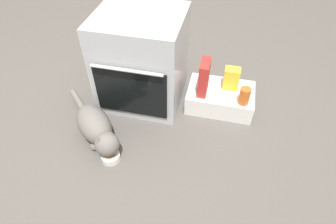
{
  "coord_description": "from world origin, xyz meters",
  "views": [
    {
      "loc": [
        0.63,
        -1.35,
        1.67
      ],
      "look_at": [
        0.31,
        0.04,
        0.25
      ],
      "focal_mm": 30.77,
      "sensor_mm": 36.0,
      "label": 1
    }
  ],
  "objects_px": {
    "cereal_box": "(204,77)",
    "sauce_jar": "(244,96)",
    "pantry_cabinet": "(220,98)",
    "snack_bag": "(231,78)",
    "cat": "(96,127)",
    "oven": "(142,60)",
    "food_bowl": "(111,156)"
  },
  "relations": [
    {
      "from": "pantry_cabinet",
      "to": "food_bowl",
      "type": "bearing_deg",
      "value": -133.18
    },
    {
      "from": "oven",
      "to": "snack_bag",
      "type": "bearing_deg",
      "value": 6.17
    },
    {
      "from": "oven",
      "to": "food_bowl",
      "type": "height_order",
      "value": "oven"
    },
    {
      "from": "pantry_cabinet",
      "to": "cat",
      "type": "height_order",
      "value": "cat"
    },
    {
      "from": "oven",
      "to": "cat",
      "type": "relative_size",
      "value": 1.2
    },
    {
      "from": "oven",
      "to": "cereal_box",
      "type": "distance_m",
      "value": 0.5
    },
    {
      "from": "cat",
      "to": "pantry_cabinet",
      "type": "bearing_deg",
      "value": 78.86
    },
    {
      "from": "snack_bag",
      "to": "sauce_jar",
      "type": "bearing_deg",
      "value": -55.96
    },
    {
      "from": "pantry_cabinet",
      "to": "cat",
      "type": "bearing_deg",
      "value": -145.54
    },
    {
      "from": "snack_bag",
      "to": "cat",
      "type": "bearing_deg",
      "value": -145.09
    },
    {
      "from": "snack_bag",
      "to": "cereal_box",
      "type": "distance_m",
      "value": 0.24
    },
    {
      "from": "oven",
      "to": "cereal_box",
      "type": "relative_size",
      "value": 2.66
    },
    {
      "from": "oven",
      "to": "food_bowl",
      "type": "relative_size",
      "value": 5.68
    },
    {
      "from": "pantry_cabinet",
      "to": "snack_bag",
      "type": "xyz_separation_m",
      "value": [
        0.06,
        0.05,
        0.17
      ]
    },
    {
      "from": "snack_bag",
      "to": "sauce_jar",
      "type": "height_order",
      "value": "snack_bag"
    },
    {
      "from": "oven",
      "to": "snack_bag",
      "type": "relative_size",
      "value": 4.14
    },
    {
      "from": "snack_bag",
      "to": "cereal_box",
      "type": "bearing_deg",
      "value": -154.51
    },
    {
      "from": "sauce_jar",
      "to": "snack_bag",
      "type": "bearing_deg",
      "value": 124.04
    },
    {
      "from": "oven",
      "to": "snack_bag",
      "type": "height_order",
      "value": "oven"
    },
    {
      "from": "food_bowl",
      "to": "snack_bag",
      "type": "relative_size",
      "value": 0.73
    },
    {
      "from": "cat",
      "to": "sauce_jar",
      "type": "height_order",
      "value": "sauce_jar"
    },
    {
      "from": "cereal_box",
      "to": "sauce_jar",
      "type": "distance_m",
      "value": 0.34
    },
    {
      "from": "pantry_cabinet",
      "to": "food_bowl",
      "type": "xyz_separation_m",
      "value": [
        -0.69,
        -0.73,
        -0.05
      ]
    },
    {
      "from": "cereal_box",
      "to": "pantry_cabinet",
      "type": "bearing_deg",
      "value": 17.5
    },
    {
      "from": "pantry_cabinet",
      "to": "sauce_jar",
      "type": "bearing_deg",
      "value": -33.0
    },
    {
      "from": "cat",
      "to": "snack_bag",
      "type": "bearing_deg",
      "value": 79.32
    },
    {
      "from": "oven",
      "to": "pantry_cabinet",
      "type": "relative_size",
      "value": 1.4
    },
    {
      "from": "cereal_box",
      "to": "sauce_jar",
      "type": "relative_size",
      "value": 2.0
    },
    {
      "from": "food_bowl",
      "to": "snack_bag",
      "type": "bearing_deg",
      "value": 46.35
    },
    {
      "from": "cat",
      "to": "cereal_box",
      "type": "height_order",
      "value": "cereal_box"
    },
    {
      "from": "cat",
      "to": "cereal_box",
      "type": "distance_m",
      "value": 0.89
    },
    {
      "from": "pantry_cabinet",
      "to": "cereal_box",
      "type": "bearing_deg",
      "value": -162.5
    }
  ]
}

